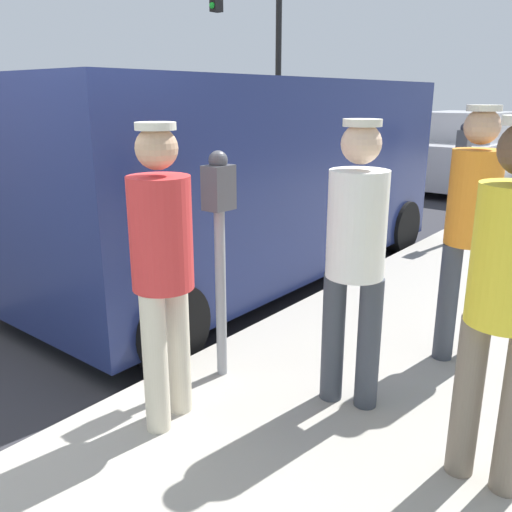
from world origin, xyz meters
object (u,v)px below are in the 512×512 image
(parking_meter_far, at_px, (462,162))
(pedestrian_in_yellow, at_px, (507,288))
(pedestrian_in_red, at_px, (162,260))
(pedestrian_in_orange, at_px, (471,219))
(parked_van, at_px, (246,175))
(traffic_light_corner, at_px, (254,37))
(parked_sedan_ahead, at_px, (468,153))
(parking_meter_near, at_px, (219,228))
(pedestrian_in_white, at_px, (356,249))

(parking_meter_far, height_order, pedestrian_in_yellow, pedestrian_in_yellow)
(pedestrian_in_red, bearing_deg, pedestrian_in_orange, 60.70)
(parking_meter_far, distance_m, parked_van, 2.86)
(traffic_light_corner, bearing_deg, parked_sedan_ahead, 2.53)
(pedestrian_in_red, bearing_deg, parking_meter_far, 91.42)
(traffic_light_corner, bearing_deg, parked_van, -51.36)
(parking_meter_near, relative_size, pedestrian_in_orange, 0.85)
(parking_meter_far, xyz_separation_m, traffic_light_corner, (-7.65, 5.25, 2.34))
(parking_meter_far, height_order, pedestrian_in_orange, pedestrian_in_orange)
(pedestrian_in_white, xyz_separation_m, parked_sedan_ahead, (-2.56, 9.79, -0.39))
(parking_meter_far, relative_size, pedestrian_in_white, 0.88)
(parked_sedan_ahead, bearing_deg, pedestrian_in_yellow, -71.05)
(pedestrian_in_yellow, bearing_deg, parked_sedan_ahead, 108.95)
(parked_van, bearing_deg, pedestrian_in_yellow, -32.47)
(pedestrian_in_red, xyz_separation_m, pedestrian_in_white, (0.73, 0.83, 0.01))
(parking_meter_near, relative_size, pedestrian_in_white, 0.88)
(parking_meter_far, bearing_deg, parked_sedan_ahead, 107.16)
(pedestrian_in_yellow, relative_size, traffic_light_corner, 0.34)
(traffic_light_corner, bearing_deg, pedestrian_in_orange, -43.92)
(parking_meter_far, bearing_deg, parking_meter_near, -90.00)
(parking_meter_near, distance_m, parking_meter_far, 4.51)
(pedestrian_in_orange, bearing_deg, parking_meter_far, 109.87)
(parked_van, bearing_deg, parked_sedan_ahead, 91.46)
(pedestrian_in_red, height_order, parked_van, parked_van)
(pedestrian_in_orange, height_order, parked_sedan_ahead, pedestrian_in_orange)
(pedestrian_in_yellow, xyz_separation_m, parked_van, (-3.24, 2.06, -0.01))
(parked_van, height_order, traffic_light_corner, traffic_light_corner)
(parking_meter_far, height_order, pedestrian_in_white, pedestrian_in_white)
(pedestrian_in_white, height_order, pedestrian_in_orange, pedestrian_in_orange)
(parking_meter_near, xyz_separation_m, parked_sedan_ahead, (-1.70, 10.02, -0.43))
(pedestrian_in_red, xyz_separation_m, traffic_light_corner, (-7.78, 10.36, 2.38))
(parking_meter_near, xyz_separation_m, pedestrian_in_white, (0.85, 0.23, -0.04))
(pedestrian_in_yellow, relative_size, pedestrian_in_red, 1.03)
(pedestrian_in_yellow, xyz_separation_m, parked_sedan_ahead, (-3.44, 10.02, -0.42))
(parking_meter_near, height_order, pedestrian_in_yellow, pedestrian_in_yellow)
(pedestrian_in_orange, height_order, parked_van, parked_van)
(pedestrian_in_orange, bearing_deg, traffic_light_corner, 136.08)
(parking_meter_far, distance_m, pedestrian_in_red, 5.11)
(pedestrian_in_white, xyz_separation_m, parked_van, (-2.35, 1.84, 0.02))
(parking_meter_far, xyz_separation_m, pedestrian_in_white, (0.85, -4.28, -0.04))
(pedestrian_in_white, height_order, traffic_light_corner, traffic_light_corner)
(pedestrian_in_white, bearing_deg, parking_meter_near, -164.93)
(pedestrian_in_yellow, distance_m, traffic_light_corner, 13.74)
(pedestrian_in_white, bearing_deg, parked_van, 142.04)
(parking_meter_far, bearing_deg, pedestrian_in_white, -78.71)
(parked_sedan_ahead, distance_m, traffic_light_corner, 6.56)
(parking_meter_near, distance_m, parked_sedan_ahead, 10.18)
(pedestrian_in_yellow, distance_m, pedestrian_in_orange, 1.38)
(pedestrian_in_white, height_order, parked_van, parked_van)
(pedestrian_in_yellow, distance_m, pedestrian_in_red, 1.72)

